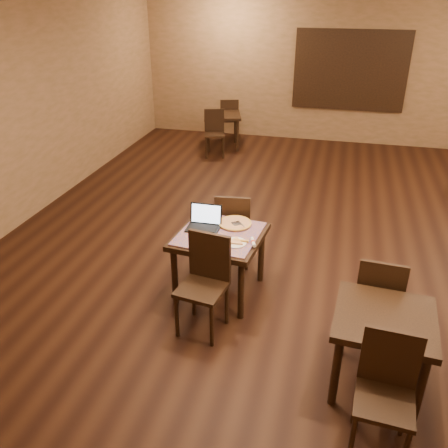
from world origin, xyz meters
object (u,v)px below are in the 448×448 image
(other_table_c, at_px, (383,328))
(other_table_c_chair_far, at_px, (379,296))
(tiled_table, at_px, (220,241))
(other_table_b, at_px, (222,120))
(other_table_b_chair_far, at_px, (229,117))
(chair_main_far, at_px, (233,226))
(pizza_pan, at_px, (235,224))
(other_table_b_chair_near, at_px, (214,130))
(chair_main_near, at_px, (205,278))
(other_table_c_chair_near, at_px, (386,386))
(laptop, at_px, (205,222))

(other_table_c, height_order, other_table_c_chair_far, other_table_c_chair_far)
(tiled_table, bearing_deg, other_table_c_chair_far, -10.25)
(other_table_b, distance_m, other_table_c, 7.01)
(other_table_b_chair_far, xyz_separation_m, other_table_c, (2.99, -6.88, 0.11))
(chair_main_far, bearing_deg, tiled_table, 81.52)
(pizza_pan, height_order, other_table_c, pizza_pan)
(tiled_table, xyz_separation_m, other_table_b_chair_near, (-1.35, 4.73, -0.14))
(chair_main_near, height_order, chair_main_far, chair_main_near)
(tiled_table, bearing_deg, pizza_pan, 69.21)
(tiled_table, distance_m, other_table_b_chair_near, 4.92)
(tiled_table, height_order, other_table_c_chair_near, other_table_c_chair_near)
(laptop, height_order, pizza_pan, laptop)
(chair_main_far, height_order, pizza_pan, chair_main_far)
(pizza_pan, bearing_deg, chair_main_far, 106.19)
(chair_main_near, relative_size, other_table_c_chair_near, 1.04)
(tiled_table, bearing_deg, other_table_b, 109.85)
(pizza_pan, xyz_separation_m, other_table_b, (-1.44, 5.04, -0.17))
(chair_main_near, bearing_deg, other_table_b, 111.41)
(other_table_b_chair_far, height_order, other_table_c_chair_near, other_table_c_chair_near)
(chair_main_near, height_order, laptop, chair_main_near)
(other_table_c_chair_near, bearing_deg, tiled_table, 140.36)
(chair_main_near, distance_m, other_table_b_chair_far, 6.56)
(pizza_pan, xyz_separation_m, other_table_c, (1.57, -1.30, -0.13))
(chair_main_near, relative_size, other_table_b_chair_far, 1.11)
(tiled_table, height_order, other_table_b_chair_far, other_table_b_chair_far)
(tiled_table, xyz_separation_m, pizza_pan, (0.12, 0.24, 0.11))
(chair_main_far, relative_size, other_table_b_chair_near, 1.05)
(tiled_table, xyz_separation_m, laptop, (-0.20, 0.11, 0.17))
(tiled_table, relative_size, chair_main_far, 1.03)
(other_table_b_chair_near, xyz_separation_m, other_table_c, (3.03, -5.79, 0.11))
(chair_main_far, height_order, other_table_b, chair_main_far)
(pizza_pan, relative_size, other_table_b_chair_near, 0.37)
(pizza_pan, bearing_deg, other_table_c_chair_near, -49.90)
(other_table_c_chair_near, bearing_deg, other_table_c, 94.89)
(chair_main_near, height_order, other_table_b, chair_main_near)
(other_table_c, distance_m, other_table_c_chair_far, 0.58)
(other_table_b_chair_far, distance_m, other_table_c_chair_far, 6.97)
(chair_main_near, height_order, other_table_c_chair_far, chair_main_near)
(chair_main_near, height_order, pizza_pan, chair_main_near)
(pizza_pan, height_order, other_table_b_chair_near, other_table_b_chair_near)
(chair_main_near, relative_size, pizza_pan, 2.99)
(other_table_c_chair_far, bearing_deg, chair_main_near, 8.62)
(tiled_table, relative_size, laptop, 2.75)
(laptop, relative_size, other_table_b_chair_far, 0.40)
(chair_main_near, xyz_separation_m, chair_main_far, (-0.00, 1.23, -0.03))
(other_table_c, bearing_deg, chair_main_far, 139.34)
(chair_main_far, relative_size, pizza_pan, 2.84)
(chair_main_far, bearing_deg, other_table_c, 127.65)
(chair_main_far, xyz_separation_m, other_table_b_chair_far, (-1.31, 5.20, -0.03))
(chair_main_far, bearing_deg, other_table_c_chair_near, 119.42)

